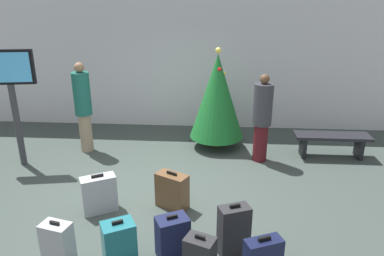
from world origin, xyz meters
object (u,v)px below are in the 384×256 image
traveller_1 (83,106)px  suitcase_4 (119,244)px  waiting_bench (332,140)px  suitcase_5 (234,230)px  traveller_0 (262,117)px  suitcase_6 (173,237)px  suitcase_3 (99,194)px  suitcase_1 (172,191)px  suitcase_2 (57,242)px  flight_info_kiosk (11,86)px  holiday_tree (217,96)px

traveller_1 → suitcase_4: bearing=-64.8°
waiting_bench → traveller_1: (-5.04, -0.05, 0.63)m
suitcase_4 → suitcase_5: bearing=12.9°
waiting_bench → traveller_0: size_ratio=0.85×
traveller_0 → suitcase_6: traveller_0 is taller
traveller_0 → suitcase_5: traveller_0 is taller
waiting_bench → suitcase_6: suitcase_6 is taller
suitcase_3 → suitcase_1: bearing=10.1°
suitcase_2 → suitcase_4: (0.78, -0.03, 0.04)m
traveller_1 → suitcase_5: 4.31m
waiting_bench → suitcase_4: suitcase_4 is taller
flight_info_kiosk → suitcase_5: bearing=-30.2°
suitcase_1 → traveller_1: bearing=135.3°
suitcase_1 → flight_info_kiosk: bearing=157.0°
suitcase_5 → suitcase_1: bearing=131.6°
holiday_tree → suitcase_5: 3.56m
traveller_1 → suitcase_5: size_ratio=2.63×
suitcase_3 → suitcase_6: suitcase_3 is taller
holiday_tree → traveller_1: size_ratio=1.14×
suitcase_2 → holiday_tree: bearing=62.9°
suitcase_2 → suitcase_6: bearing=7.1°
waiting_bench → suitcase_5: bearing=-123.8°
flight_info_kiosk → suitcase_6: bearing=-37.0°
holiday_tree → suitcase_4: size_ratio=3.39×
flight_info_kiosk → suitcase_5: flight_info_kiosk is taller
suitcase_3 → suitcase_6: bearing=-37.2°
suitcase_1 → suitcase_2: suitcase_1 is taller
suitcase_1 → suitcase_6: bearing=-82.7°
suitcase_1 → suitcase_3: suitcase_3 is taller
flight_info_kiosk → traveller_0: size_ratio=1.27×
waiting_bench → suitcase_3: size_ratio=2.41×
suitcase_1 → suitcase_6: suitcase_1 is taller
traveller_1 → suitcase_6: (2.20, -3.16, -0.72)m
suitcase_3 → suitcase_2: bearing=-99.0°
traveller_1 → suitcase_1: size_ratio=3.13×
flight_info_kiosk → traveller_1: 1.38m
traveller_1 → suitcase_4: 3.79m
suitcase_6 → suitcase_5: bearing=8.0°
suitcase_1 → suitcase_5: suitcase_5 is taller
flight_info_kiosk → suitcase_3: bearing=-36.9°
suitcase_3 → suitcase_5: bearing=-22.5°
suitcase_2 → suitcase_3: suitcase_3 is taller
flight_info_kiosk → suitcase_5: (3.98, -2.32, -1.22)m
suitcase_5 → suitcase_3: bearing=157.5°
holiday_tree → suitcase_3: (-1.74, -2.63, -0.84)m
holiday_tree → suitcase_5: bearing=-85.9°
suitcase_5 → suitcase_6: (-0.76, -0.11, -0.06)m
waiting_bench → traveller_1: 5.08m
suitcase_5 → suitcase_6: bearing=-172.0°
suitcase_2 → waiting_bench: bearing=38.6°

